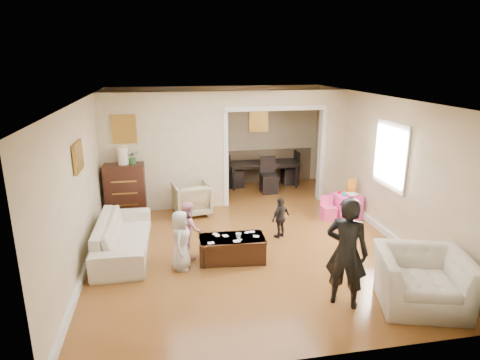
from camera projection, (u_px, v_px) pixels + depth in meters
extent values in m
plane|color=#945626|center=(242.00, 235.00, 7.99)|extent=(7.00, 7.00, 0.00)
cube|color=beige|center=(165.00, 152.00, 9.08)|extent=(2.75, 0.18, 2.60)
cube|color=beige|center=(331.00, 146.00, 9.75)|extent=(0.55, 0.18, 2.60)
cube|color=beige|center=(276.00, 98.00, 9.20)|extent=(2.22, 0.18, 0.35)
cube|color=white|center=(391.00, 155.00, 7.65)|extent=(0.03, 0.95, 1.10)
cube|color=brown|center=(124.00, 129.00, 8.69)|extent=(0.45, 0.03, 0.55)
cube|color=brown|center=(78.00, 157.00, 6.44)|extent=(0.03, 0.55, 0.40)
cube|color=brown|center=(259.00, 120.00, 10.95)|extent=(0.45, 0.03, 0.55)
imported|color=beige|center=(123.00, 236.00, 7.18)|extent=(0.88, 2.16, 0.63)
imported|color=tan|center=(192.00, 199.00, 8.99)|extent=(0.86, 0.87, 0.70)
imported|color=beige|center=(422.00, 280.00, 5.63)|extent=(1.40, 1.30, 0.76)
cube|color=#32170F|center=(126.00, 190.00, 8.86)|extent=(0.83, 0.47, 1.14)
cylinder|color=#F9E5CB|center=(123.00, 156.00, 8.65)|extent=(0.22, 0.22, 0.36)
imported|color=#377333|center=(133.00, 157.00, 8.69)|extent=(0.26, 0.22, 0.28)
cube|color=#351D10|center=(232.00, 249.00, 6.96)|extent=(1.13, 0.64, 0.41)
imported|color=silver|center=(238.00, 236.00, 6.86)|extent=(0.10, 0.10, 0.09)
cube|color=#FF43A4|center=(347.00, 205.00, 8.89)|extent=(0.53, 0.53, 0.48)
cube|color=yellow|center=(351.00, 186.00, 8.90)|extent=(0.20, 0.08, 0.30)
cylinder|color=#29CBCF|center=(344.00, 194.00, 8.75)|extent=(0.08, 0.08, 0.08)
cube|color=red|center=(340.00, 192.00, 8.91)|extent=(0.10, 0.09, 0.05)
imported|color=silver|center=(352.00, 195.00, 8.71)|extent=(0.25, 0.25, 0.06)
imported|color=black|center=(263.00, 174.00, 11.07)|extent=(1.89, 1.14, 0.64)
imported|color=black|center=(347.00, 252.00, 5.54)|extent=(0.68, 0.64, 1.56)
imported|color=silver|center=(181.00, 240.00, 6.59)|extent=(0.43, 0.55, 0.98)
imported|color=pink|center=(188.00, 229.00, 7.04)|extent=(0.48, 0.55, 0.97)
imported|color=black|center=(280.00, 218.00, 7.80)|extent=(0.49, 0.42, 0.78)
cube|color=white|center=(240.00, 240.00, 6.81)|extent=(0.10, 0.10, 0.00)
cube|color=white|center=(217.00, 236.00, 6.97)|extent=(0.08, 0.09, 0.00)
cube|color=white|center=(211.00, 243.00, 6.69)|extent=(0.11, 0.09, 0.00)
cube|color=white|center=(237.00, 241.00, 6.76)|extent=(0.11, 0.09, 0.00)
cube|color=white|center=(252.00, 232.00, 7.12)|extent=(0.10, 0.08, 0.00)
cube|color=white|center=(247.00, 232.00, 7.10)|extent=(0.10, 0.10, 0.00)
cube|color=white|center=(215.00, 234.00, 7.04)|extent=(0.10, 0.11, 0.00)
cube|color=white|center=(256.00, 236.00, 6.94)|extent=(0.11, 0.10, 0.00)
cube|color=white|center=(225.00, 236.00, 6.96)|extent=(0.10, 0.12, 0.00)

